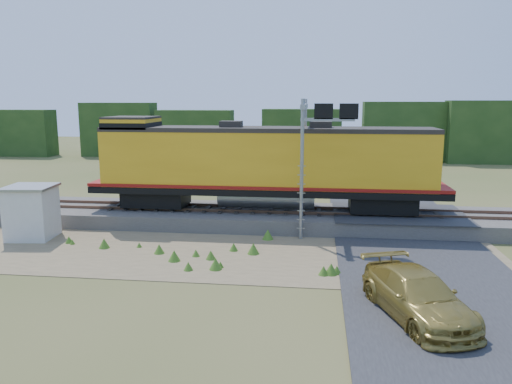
# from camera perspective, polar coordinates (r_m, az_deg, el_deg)

# --- Properties ---
(ground) EXTENTS (140.00, 140.00, 0.00)m
(ground) POSITION_cam_1_polar(r_m,az_deg,el_deg) (22.40, 0.21, -7.47)
(ground) COLOR #475123
(ground) RESTS_ON ground
(ballast) EXTENTS (70.00, 5.00, 0.80)m
(ballast) POSITION_cam_1_polar(r_m,az_deg,el_deg) (28.04, 1.66, -2.94)
(ballast) COLOR slate
(ballast) RESTS_ON ground
(rails) EXTENTS (70.00, 1.54, 0.16)m
(rails) POSITION_cam_1_polar(r_m,az_deg,el_deg) (27.93, 1.67, -1.98)
(rails) COLOR brown
(rails) RESTS_ON ballast
(dirt_shoulder) EXTENTS (26.00, 8.00, 0.03)m
(dirt_shoulder) POSITION_cam_1_polar(r_m,az_deg,el_deg) (23.17, -4.59, -6.85)
(dirt_shoulder) COLOR #8C7754
(dirt_shoulder) RESTS_ON ground
(road) EXTENTS (7.00, 66.00, 0.86)m
(road) POSITION_cam_1_polar(r_m,az_deg,el_deg) (23.37, 17.88, -6.99)
(road) COLOR #38383A
(road) RESTS_ON ground
(tree_line_north) EXTENTS (130.00, 3.00, 6.50)m
(tree_line_north) POSITION_cam_1_polar(r_m,az_deg,el_deg) (59.34, 4.58, 6.73)
(tree_line_north) COLOR #1F3C16
(tree_line_north) RESTS_ON ground
(weed_clumps) EXTENTS (15.00, 6.20, 0.56)m
(weed_clumps) POSITION_cam_1_polar(r_m,az_deg,el_deg) (23.15, -8.46, -6.99)
(weed_clumps) COLOR #457321
(weed_clumps) RESTS_ON ground
(locomotive) EXTENTS (19.50, 2.97, 5.03)m
(locomotive) POSITION_cam_1_polar(r_m,az_deg,el_deg) (27.55, 0.60, 3.26)
(locomotive) COLOR black
(locomotive) RESTS_ON rails
(shed) EXTENTS (2.50, 2.50, 2.69)m
(shed) POSITION_cam_1_polar(r_m,az_deg,el_deg) (27.48, -24.26, -2.09)
(shed) COLOR silver
(shed) RESTS_ON ground
(signal_gantry) EXTENTS (2.76, 6.20, 6.96)m
(signal_gantry) POSITION_cam_1_polar(r_m,az_deg,el_deg) (26.55, 6.23, 6.81)
(signal_gantry) COLOR gray
(signal_gantry) RESTS_ON ground
(car) EXTENTS (3.61, 5.51, 1.48)m
(car) POSITION_cam_1_polar(r_m,az_deg,el_deg) (17.07, 17.96, -11.20)
(car) COLOR #A28A3C
(car) RESTS_ON ground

